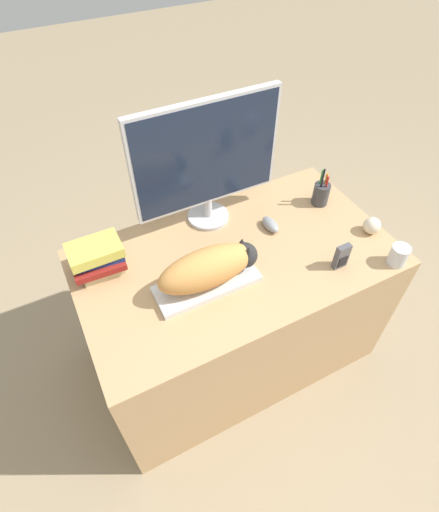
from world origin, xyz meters
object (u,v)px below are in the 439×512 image
(monitor, at_px, (207,159))
(phone, at_px, (342,257))
(keyboard, at_px, (207,284))
(coffee_mug, at_px, (399,255))
(pen_cup, at_px, (321,193))
(cat, at_px, (211,267))
(baseball, at_px, (372,225))
(computer_mouse, at_px, (270,224))
(book_stack, at_px, (98,258))

(monitor, xyz_separation_m, phone, (0.34, -0.49, -0.25))
(keyboard, xyz_separation_m, monitor, (0.17, 0.34, 0.30))
(coffee_mug, relative_size, pen_cup, 0.53)
(monitor, distance_m, pen_cup, 0.58)
(cat, bearing_deg, pen_cup, 17.17)
(cat, xyz_separation_m, coffee_mug, (0.71, -0.24, -0.06))
(keyboard, bearing_deg, pen_cup, 16.75)
(baseball, bearing_deg, monitor, 145.58)
(baseball, relative_size, phone, 0.65)
(keyboard, xyz_separation_m, computer_mouse, (0.38, 0.16, 0.01))
(computer_mouse, relative_size, baseball, 1.41)
(pen_cup, relative_size, book_stack, 0.95)
(keyboard, xyz_separation_m, coffee_mug, (0.73, -0.24, 0.03))
(book_stack, bearing_deg, baseball, -16.06)
(baseball, height_order, phone, phone)
(keyboard, xyz_separation_m, baseball, (0.75, -0.05, 0.02))
(cat, relative_size, coffee_mug, 3.87)
(pen_cup, bearing_deg, baseball, -73.15)
(cat, bearing_deg, computer_mouse, 23.87)
(coffee_mug, distance_m, baseball, 0.19)
(pen_cup, bearing_deg, phone, -115.29)
(keyboard, height_order, pen_cup, pen_cup)
(baseball, bearing_deg, pen_cup, 106.85)
(coffee_mug, distance_m, phone, 0.23)
(cat, xyz_separation_m, computer_mouse, (0.37, 0.16, -0.08))
(cat, height_order, coffee_mug, cat)
(monitor, bearing_deg, cat, -114.38)
(keyboard, relative_size, book_stack, 1.95)
(cat, distance_m, coffee_mug, 0.75)
(monitor, distance_m, coffee_mug, 0.85)
(cat, bearing_deg, book_stack, 143.66)
(coffee_mug, bearing_deg, baseball, 81.19)
(keyboard, relative_size, pen_cup, 2.06)
(keyboard, distance_m, coffee_mug, 0.76)
(cat, height_order, computer_mouse, cat)
(baseball, relative_size, book_stack, 0.36)
(computer_mouse, xyz_separation_m, baseball, (0.37, -0.22, 0.02))
(phone, bearing_deg, monitor, 124.25)
(keyboard, distance_m, monitor, 0.49)
(keyboard, xyz_separation_m, book_stack, (-0.34, 0.26, 0.06))
(phone, bearing_deg, cat, 163.11)
(cat, height_order, monitor, monitor)
(cat, xyz_separation_m, baseball, (0.74, -0.05, -0.06))
(book_stack, bearing_deg, phone, -25.85)
(baseball, xyz_separation_m, book_stack, (-1.09, 0.31, 0.03))
(cat, xyz_separation_m, phone, (0.49, -0.15, -0.04))
(monitor, relative_size, phone, 5.51)
(keyboard, relative_size, computer_mouse, 3.87)
(pen_cup, xyz_separation_m, phone, (-0.17, -0.35, 0.00))
(computer_mouse, bearing_deg, book_stack, 172.24)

